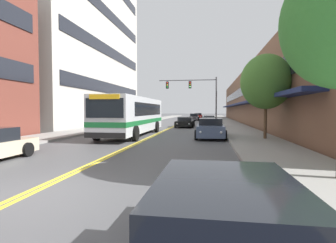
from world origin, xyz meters
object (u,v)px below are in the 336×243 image
(car_red_moving_second, at_px, (198,116))
(car_charcoal_parked_right_mid, at_px, (209,120))
(city_bus, at_px, (133,114))
(car_beige_parked_right_far, at_px, (209,123))
(car_black_moving_third, at_px, (185,122))
(traffic_signal_mast, at_px, (196,91))
(car_silver_parked_left_far, at_px, (134,122))
(street_tree_right_mid, at_px, (266,82))
(car_dark_grey_moving_lead, at_px, (194,117))
(car_white_parked_left_mid, at_px, (149,120))
(car_slate_blue_parked_right_end, at_px, (210,129))

(car_red_moving_second, bearing_deg, car_charcoal_parked_right_mid, -84.09)
(city_bus, bearing_deg, car_beige_parked_right_far, 56.69)
(car_black_moving_third, distance_m, traffic_signal_mast, 5.15)
(car_silver_parked_left_far, xyz_separation_m, car_black_moving_third, (5.91, 1.15, -0.01))
(car_red_moving_second, bearing_deg, street_tree_right_mid, -82.30)
(car_beige_parked_right_far, xyz_separation_m, car_black_moving_third, (-2.79, 1.69, -0.01))
(car_charcoal_parked_right_mid, bearing_deg, car_beige_parked_right_far, -90.27)
(car_beige_parked_right_far, relative_size, car_dark_grey_moving_lead, 0.97)
(city_bus, xyz_separation_m, car_red_moving_second, (3.43, 43.35, -1.05))
(car_white_parked_left_mid, distance_m, car_charcoal_parked_right_mid, 8.71)
(car_beige_parked_right_far, bearing_deg, car_slate_blue_parked_right_end, -89.42)
(car_white_parked_left_mid, distance_m, car_silver_parked_left_far, 7.39)
(car_silver_parked_left_far, xyz_separation_m, car_charcoal_parked_right_mid, (8.74, 8.66, -0.01))
(car_charcoal_parked_right_mid, relative_size, traffic_signal_mast, 0.62)
(car_slate_blue_parked_right_end, xyz_separation_m, car_black_moving_third, (-2.90, 12.12, -0.09))
(car_charcoal_parked_right_mid, distance_m, street_tree_right_mid, 21.18)
(car_white_parked_left_mid, relative_size, car_dark_grey_moving_lead, 1.03)
(car_silver_parked_left_far, distance_m, car_red_moving_second, 34.27)
(city_bus, relative_size, car_charcoal_parked_right_mid, 2.46)
(car_charcoal_parked_right_mid, bearing_deg, traffic_signal_mast, -112.00)
(car_white_parked_left_mid, bearing_deg, car_dark_grey_moving_lead, 68.40)
(car_white_parked_left_mid, xyz_separation_m, car_red_moving_second, (6.02, 26.32, 0.06))
(car_white_parked_left_mid, height_order, traffic_signal_mast, traffic_signal_mast)
(city_bus, bearing_deg, car_slate_blue_parked_right_end, -12.28)
(traffic_signal_mast, bearing_deg, car_white_parked_left_mid, 155.68)
(car_slate_blue_parked_right_end, bearing_deg, city_bus, 167.72)
(car_charcoal_parked_right_mid, relative_size, car_black_moving_third, 0.94)
(car_charcoal_parked_right_mid, bearing_deg, car_slate_blue_parked_right_end, -89.82)
(car_silver_parked_left_far, relative_size, traffic_signal_mast, 0.60)
(city_bus, distance_m, car_white_parked_left_mid, 17.26)
(street_tree_right_mid, bearing_deg, car_white_parked_left_mid, 122.23)
(car_charcoal_parked_right_mid, xyz_separation_m, traffic_signal_mast, (-1.77, -4.37, 3.94))
(car_black_moving_third, bearing_deg, traffic_signal_mast, 71.23)
(car_silver_parked_left_far, distance_m, car_beige_parked_right_far, 8.72)
(car_white_parked_left_mid, bearing_deg, car_beige_parked_right_far, -42.78)
(car_charcoal_parked_right_mid, distance_m, car_black_moving_third, 8.03)
(car_dark_grey_moving_lead, distance_m, traffic_signal_mast, 18.02)
(car_dark_grey_moving_lead, bearing_deg, car_slate_blue_parked_right_end, -84.86)
(car_white_parked_left_mid, relative_size, car_silver_parked_left_far, 1.05)
(car_beige_parked_right_far, bearing_deg, city_bus, -123.31)
(car_white_parked_left_mid, bearing_deg, car_red_moving_second, 77.11)
(city_bus, height_order, car_silver_parked_left_far, city_bus)
(city_bus, bearing_deg, car_white_parked_left_mid, 98.66)
(car_white_parked_left_mid, relative_size, traffic_signal_mast, 0.63)
(city_bus, height_order, car_slate_blue_parked_right_end, city_bus)
(car_silver_parked_left_far, bearing_deg, car_charcoal_parked_right_mid, 44.73)
(car_silver_parked_left_far, relative_size, car_black_moving_third, 0.92)
(car_silver_parked_left_far, height_order, car_slate_blue_parked_right_end, car_slate_blue_parked_right_end)
(traffic_signal_mast, bearing_deg, street_tree_right_mid, -71.78)
(car_beige_parked_right_far, height_order, traffic_signal_mast, traffic_signal_mast)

